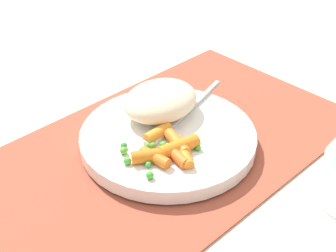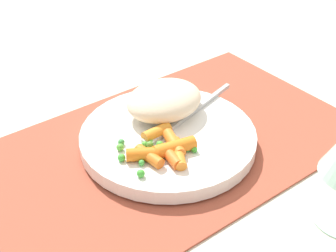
{
  "view_description": "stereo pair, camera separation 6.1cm",
  "coord_description": "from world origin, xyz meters",
  "views": [
    {
      "loc": [
        0.36,
        0.37,
        0.4
      ],
      "look_at": [
        0.0,
        0.0,
        0.03
      ],
      "focal_mm": 52.36,
      "sensor_mm": 36.0,
      "label": 1
    },
    {
      "loc": [
        0.32,
        0.41,
        0.4
      ],
      "look_at": [
        0.0,
        0.0,
        0.03
      ],
      "focal_mm": 52.36,
      "sensor_mm": 36.0,
      "label": 2
    }
  ],
  "objects": [
    {
      "name": "rice_mound",
      "position": [
        -0.02,
        -0.04,
        0.05
      ],
      "size": [
        0.11,
        0.09,
        0.04
      ],
      "primitive_type": "ellipsoid",
      "color": "beige",
      "rests_on": "plate"
    },
    {
      "name": "plate",
      "position": [
        0.0,
        0.0,
        0.02
      ],
      "size": [
        0.23,
        0.23,
        0.02
      ],
      "primitive_type": "cylinder",
      "color": "white",
      "rests_on": "placemat"
    },
    {
      "name": "ground_plane",
      "position": [
        0.0,
        0.0,
        0.0
      ],
      "size": [
        2.4,
        2.4,
        0.0
      ],
      "primitive_type": "plane",
      "color": "beige"
    },
    {
      "name": "pea_scatter",
      "position": [
        0.05,
        0.02,
        0.03
      ],
      "size": [
        0.09,
        0.08,
        0.01
      ],
      "color": "green",
      "rests_on": "plate"
    },
    {
      "name": "placemat",
      "position": [
        0.0,
        0.0,
        0.0
      ],
      "size": [
        0.51,
        0.31,
        0.01
      ],
      "primitive_type": "cube",
      "color": "#9E4733",
      "rests_on": "ground_plane"
    },
    {
      "name": "carrot_portion",
      "position": [
        0.03,
        0.03,
        0.03
      ],
      "size": [
        0.09,
        0.08,
        0.02
      ],
      "color": "orange",
      "rests_on": "plate"
    },
    {
      "name": "fork",
      "position": [
        -0.03,
        -0.01,
        0.03
      ],
      "size": [
        0.18,
        0.06,
        0.01
      ],
      "color": "#B9B9B9",
      "rests_on": "plate"
    }
  ]
}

